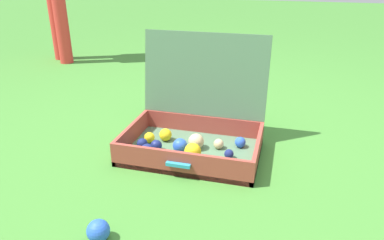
% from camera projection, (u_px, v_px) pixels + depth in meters
% --- Properties ---
extents(ground_plane, '(16.00, 16.00, 0.00)m').
position_uv_depth(ground_plane, '(204.00, 150.00, 1.83)').
color(ground_plane, '#3D7A2D').
extents(open_suitcase, '(0.66, 0.53, 0.55)m').
position_uv_depth(open_suitcase, '(194.00, 126.00, 1.81)').
color(open_suitcase, '#4C7051').
rests_on(open_suitcase, ground).
extents(stray_ball_on_grass, '(0.08, 0.08, 0.08)m').
position_uv_depth(stray_ball_on_grass, '(98.00, 231.00, 1.22)').
color(stray_ball_on_grass, blue).
rests_on(stray_ball_on_grass, ground).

